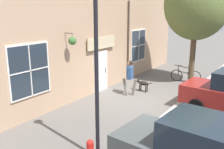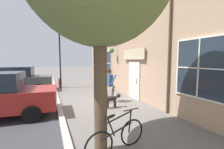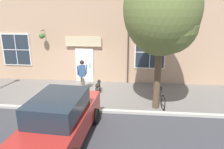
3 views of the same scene
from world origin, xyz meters
name	(u,v)px [view 1 (image 1 of 3)]	position (x,y,z in m)	size (l,w,h in m)	color
ground_plane	(136,99)	(0.00, 0.00, 0.00)	(90.00, 90.00, 0.00)	#66605B
storefront_facade	(97,40)	(-2.34, 0.00, 2.67)	(0.95, 18.00, 5.34)	tan
pedestrian_walking	(130,74)	(-0.54, 0.27, 1.07)	(0.72, 0.55, 1.77)	#6B665B
dog_on_leash	(142,83)	(-0.31, 1.18, 0.44)	(1.01, 0.27, 0.67)	black
street_tree_by_curb	(198,7)	(1.35, 4.23, 4.30)	(3.55, 3.20, 6.41)	brown
leaning_bicycle	(186,75)	(0.92, 4.33, 0.38)	(1.70, 0.42, 1.00)	black
street_lamp	(96,36)	(1.52, -4.99, 3.49)	(0.32, 0.32, 5.44)	black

